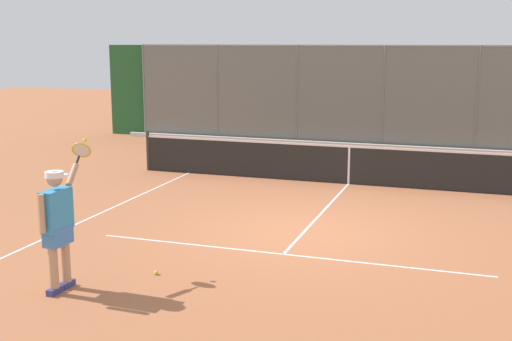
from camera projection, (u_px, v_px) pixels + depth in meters
The scene contains 6 objects.
ground_plane at pixel (304, 232), 12.06m from camera, with size 60.00×60.00×0.00m, color #A8603D.
court_line_markings at pixel (278, 260), 10.54m from camera, with size 8.61×10.40×0.01m.
fence_backdrop at pixel (386, 96), 21.74m from camera, with size 20.26×1.37×3.33m.
tennis_net at pixel (349, 164), 16.04m from camera, with size 11.06×0.09×1.07m.
tennis_player at pixel (58, 221), 9.09m from camera, with size 0.44×1.43×2.02m.
tennis_ball_mid_court at pixel (156, 273), 9.89m from camera, with size 0.07×0.07×0.07m, color #C1D138.
Camera 1 is at (-2.88, 11.28, 3.47)m, focal length 46.08 mm.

